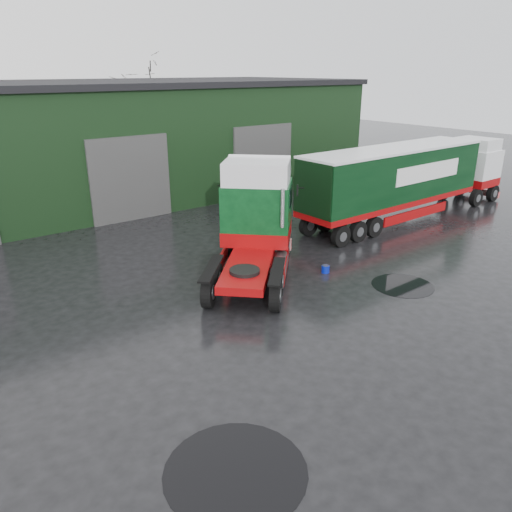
{
  "coord_description": "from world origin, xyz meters",
  "views": [
    {
      "loc": [
        -7.47,
        -8.34,
        6.93
      ],
      "look_at": [
        0.94,
        2.71,
        1.7
      ],
      "focal_mm": 35.0,
      "sensor_mm": 36.0,
      "label": 1
    }
  ],
  "objects": [
    {
      "name": "puddle_0",
      "position": [
        -3.43,
        -2.42,
        0.0
      ],
      "size": [
        2.68,
        2.68,
        0.01
      ],
      "primitive_type": "cylinder",
      "color": "black",
      "rests_on": "ground"
    },
    {
      "name": "tree_back_b",
      "position": [
        10.0,
        30.0,
        3.75
      ],
      "size": [
        4.4,
        4.4,
        7.5
      ],
      "primitive_type": null,
      "color": "black",
      "rests_on": "ground"
    },
    {
      "name": "warehouse",
      "position": [
        2.0,
        20.0,
        3.16
      ],
      "size": [
        32.4,
        12.4,
        6.3
      ],
      "color": "black",
      "rests_on": "ground"
    },
    {
      "name": "ground",
      "position": [
        0.0,
        0.0,
        0.0
      ],
      "size": [
        100.0,
        100.0,
        0.0
      ],
      "primitive_type": "plane",
      "color": "black"
    },
    {
      "name": "hero_tractor",
      "position": [
        2.1,
        4.5,
        1.98
      ],
      "size": [
        6.37,
        6.43,
        3.95
      ],
      "primitive_type": null,
      "rotation": [
        0.0,
        0.0,
        -0.77
      ],
      "color": "#093C18",
      "rests_on": "ground"
    },
    {
      "name": "lorry_right",
      "position": [
        11.59,
        6.1,
        1.8
      ],
      "size": [
        13.7,
        2.57,
        3.59
      ],
      "primitive_type": null,
      "rotation": [
        0.0,
        0.0,
        -1.56
      ],
      "color": "silver",
      "rests_on": "ground"
    },
    {
      "name": "wash_bucket",
      "position": [
        4.65,
        3.43,
        0.13
      ],
      "size": [
        0.32,
        0.32,
        0.27
      ],
      "primitive_type": "cylinder",
      "rotation": [
        0.0,
        0.0,
        0.13
      ],
      "color": "#07179F",
      "rests_on": "ground"
    },
    {
      "name": "puddle_1",
      "position": [
        5.92,
        0.99,
        0.0
      ],
      "size": [
        2.09,
        2.09,
        0.01
      ],
      "primitive_type": "cylinder",
      "color": "black",
      "rests_on": "ground"
    }
  ]
}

